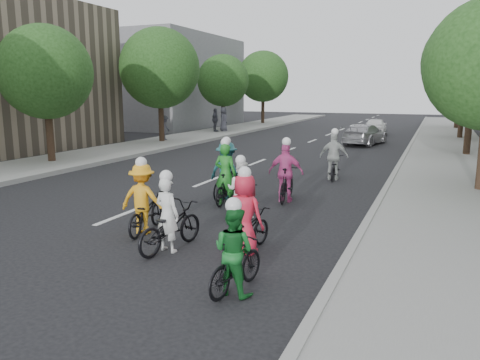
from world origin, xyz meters
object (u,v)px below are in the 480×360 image
Objects in this scene: cyclist_7 at (227,175)px; follow_car_trail at (376,126)px; cyclist_3 at (286,178)px; spectator_2 at (224,119)px; cyclist_5 at (226,181)px; cyclist_8 at (334,162)px; cyclist_0 at (170,224)px; cyclist_6 at (241,196)px; follow_car_lead at (365,134)px; cyclist_1 at (235,257)px; spectator_1 at (215,120)px; cyclist_4 at (246,223)px; spectator_0 at (165,128)px; cyclist_2 at (144,205)px.

cyclist_7 is 23.37m from follow_car_trail.
cyclist_3 is 0.52× the size of follow_car_trail.
spectator_2 is at bearing -65.65° from cyclist_3.
cyclist_5 reaches higher than cyclist_8.
spectator_2 is (-9.50, 20.20, 0.33)m from cyclist_7.
cyclist_0 is 4.05m from cyclist_5.
cyclist_6 is 0.89× the size of spectator_2.
cyclist_0 is at bearing 107.24° from cyclist_7.
follow_car_lead is 2.34× the size of spectator_2.
cyclist_7 reaches higher than cyclist_1.
follow_car_lead is at bearing -92.49° from cyclist_8.
cyclist_6 is 25.08m from follow_car_trail.
cyclist_3 is 22.74m from spectator_2.
cyclist_7 is 4.92m from cyclist_8.
spectator_2 reaches higher than cyclist_6.
cyclist_5 is at bearing -53.53° from cyclist_6.
cyclist_6 reaches higher than follow_car_lead.
spectator_2 reaches higher than cyclist_7.
cyclist_5 is 5.35m from cyclist_8.
cyclist_5 reaches higher than cyclist_0.
spectator_1 reaches higher than cyclist_7.
cyclist_8 is 0.44× the size of follow_car_lead.
cyclist_4 reaches higher than cyclist_6.
cyclist_1 is at bearing 108.66° from cyclist_6.
cyclist_6 is at bearing -146.37° from spectator_0.
cyclist_8 is (2.04, 4.94, -0.01)m from cyclist_5.
cyclist_1 is at bearing 94.95° from cyclist_3.
cyclist_0 is 1.41m from cyclist_2.
spectator_1 reaches higher than cyclist_4.
spectator_2 is at bearing -57.58° from cyclist_7.
cyclist_4 is 4.08m from cyclist_5.
cyclist_4 reaches higher than follow_car_lead.
cyclist_8 is 15.02m from spectator_0.
follow_car_trail is (0.21, 25.08, 0.05)m from cyclist_6.
cyclist_8 is at bearing -103.39° from cyclist_3.
follow_car_trail is 2.39× the size of spectator_0.
cyclist_0 is 9.07m from cyclist_8.
cyclist_4 is 0.94× the size of cyclist_7.
follow_car_trail is at bearing -81.17° from cyclist_0.
spectator_1 is at bearing -63.52° from cyclist_5.
cyclist_2 is at bearing 50.14° from cyclist_6.
cyclist_3 is at bearing 76.28° from cyclist_8.
cyclist_4 is at bearing 111.83° from cyclist_6.
follow_car_lead is at bearing -104.17° from cyclist_2.
cyclist_5 is 0.63m from cyclist_7.
spectator_2 reaches higher than follow_car_trail.
cyclist_2 is 0.96× the size of spectator_2.
cyclist_3 reaches higher than cyclist_1.
follow_car_lead is at bearing -88.46° from cyclist_7.
spectator_0 is (-11.78, -3.61, 0.29)m from follow_car_lead.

